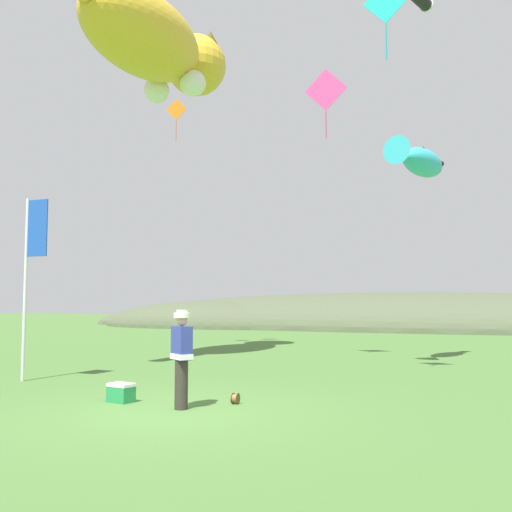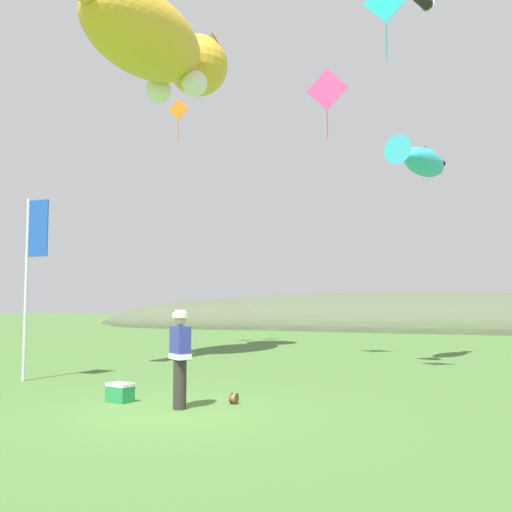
{
  "view_description": "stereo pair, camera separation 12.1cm",
  "coord_description": "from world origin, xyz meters",
  "px_view_note": "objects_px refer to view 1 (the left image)",
  "views": [
    {
      "loc": [
        4.96,
        -8.84,
        1.95
      ],
      "look_at": [
        0.0,
        4.0,
        3.02
      ],
      "focal_mm": 40.0,
      "sensor_mm": 36.0,
      "label": 1
    },
    {
      "loc": [
        5.07,
        -8.8,
        1.95
      ],
      "look_at": [
        0.0,
        4.0,
        3.02
      ],
      "focal_mm": 40.0,
      "sensor_mm": 36.0,
      "label": 2
    }
  ],
  "objects_px": {
    "kite_giant_cat": "(156,45)",
    "kite_fish_windsock": "(418,160)",
    "festival_attendant": "(182,356)",
    "kite_diamond_teal": "(386,2)",
    "kite_diamond_orange": "(176,110)",
    "kite_diamond_green": "(196,62)",
    "kite_spool": "(235,398)",
    "festival_banner_pole": "(31,260)",
    "kite_diamond_pink": "(326,90)",
    "picnic_cooler": "(121,393)"
  },
  "relations": [
    {
      "from": "kite_fish_windsock",
      "to": "kite_diamond_green",
      "type": "bearing_deg",
      "value": 164.18
    },
    {
      "from": "kite_giant_cat",
      "to": "picnic_cooler",
      "type": "bearing_deg",
      "value": -62.81
    },
    {
      "from": "kite_spool",
      "to": "kite_diamond_teal",
      "type": "height_order",
      "value": "kite_diamond_teal"
    },
    {
      "from": "kite_diamond_green",
      "to": "festival_attendant",
      "type": "bearing_deg",
      "value": -63.65
    },
    {
      "from": "kite_spool",
      "to": "kite_diamond_teal",
      "type": "xyz_separation_m",
      "value": [
        2.47,
        3.36,
        9.0
      ]
    },
    {
      "from": "kite_diamond_pink",
      "to": "picnic_cooler",
      "type": "bearing_deg",
      "value": -104.64
    },
    {
      "from": "picnic_cooler",
      "to": "kite_diamond_orange",
      "type": "relative_size",
      "value": 0.3
    },
    {
      "from": "festival_banner_pole",
      "to": "festival_attendant",
      "type": "bearing_deg",
      "value": -19.06
    },
    {
      "from": "festival_banner_pole",
      "to": "kite_giant_cat",
      "type": "xyz_separation_m",
      "value": [
        0.27,
        5.19,
        7.66
      ]
    },
    {
      "from": "kite_diamond_pink",
      "to": "kite_diamond_orange",
      "type": "height_order",
      "value": "kite_diamond_orange"
    },
    {
      "from": "kite_giant_cat",
      "to": "kite_diamond_teal",
      "type": "relative_size",
      "value": 4.93
    },
    {
      "from": "picnic_cooler",
      "to": "kite_diamond_teal",
      "type": "height_order",
      "value": "kite_diamond_teal"
    },
    {
      "from": "kite_diamond_green",
      "to": "kite_diamond_pink",
      "type": "distance_m",
      "value": 7.64
    },
    {
      "from": "kite_giant_cat",
      "to": "kite_diamond_orange",
      "type": "relative_size",
      "value": 5.48
    },
    {
      "from": "festival_attendant",
      "to": "kite_diamond_pink",
      "type": "height_order",
      "value": "kite_diamond_pink"
    },
    {
      "from": "kite_diamond_pink",
      "to": "kite_diamond_green",
      "type": "bearing_deg",
      "value": 153.95
    },
    {
      "from": "festival_attendant",
      "to": "kite_diamond_teal",
      "type": "relative_size",
      "value": 0.88
    },
    {
      "from": "kite_spool",
      "to": "festival_banner_pole",
      "type": "height_order",
      "value": "festival_banner_pole"
    },
    {
      "from": "kite_diamond_green",
      "to": "kite_diamond_pink",
      "type": "relative_size",
      "value": 0.86
    },
    {
      "from": "kite_diamond_teal",
      "to": "kite_diamond_orange",
      "type": "height_order",
      "value": "kite_diamond_orange"
    },
    {
      "from": "picnic_cooler",
      "to": "kite_diamond_green",
      "type": "relative_size",
      "value": 0.28
    },
    {
      "from": "kite_diamond_orange",
      "to": "picnic_cooler",
      "type": "bearing_deg",
      "value": -65.49
    },
    {
      "from": "kite_diamond_teal",
      "to": "kite_diamond_orange",
      "type": "distance_m",
      "value": 11.82
    },
    {
      "from": "kite_spool",
      "to": "kite_diamond_pink",
      "type": "height_order",
      "value": "kite_diamond_pink"
    },
    {
      "from": "kite_diamond_orange",
      "to": "kite_diamond_green",
      "type": "bearing_deg",
      "value": 12.85
    },
    {
      "from": "kite_fish_windsock",
      "to": "kite_diamond_pink",
      "type": "bearing_deg",
      "value": -169.84
    },
    {
      "from": "kite_diamond_green",
      "to": "kite_diamond_orange",
      "type": "height_order",
      "value": "kite_diamond_green"
    },
    {
      "from": "kite_giant_cat",
      "to": "kite_fish_windsock",
      "type": "height_order",
      "value": "kite_giant_cat"
    },
    {
      "from": "festival_banner_pole",
      "to": "kite_giant_cat",
      "type": "bearing_deg",
      "value": 86.98
    },
    {
      "from": "festival_attendant",
      "to": "picnic_cooler",
      "type": "xyz_separation_m",
      "value": [
        -1.42,
        0.21,
        -0.77
      ]
    },
    {
      "from": "festival_banner_pole",
      "to": "kite_diamond_green",
      "type": "relative_size",
      "value": 2.28
    },
    {
      "from": "festival_attendant",
      "to": "kite_giant_cat",
      "type": "bearing_deg",
      "value": 125.06
    },
    {
      "from": "picnic_cooler",
      "to": "kite_diamond_pink",
      "type": "xyz_separation_m",
      "value": [
        2.09,
        8.02,
        8.51
      ]
    },
    {
      "from": "kite_spool",
      "to": "festival_banner_pole",
      "type": "bearing_deg",
      "value": 170.74
    },
    {
      "from": "kite_spool",
      "to": "kite_diamond_green",
      "type": "distance_m",
      "value": 16.92
    },
    {
      "from": "festival_banner_pole",
      "to": "kite_diamond_green",
      "type": "bearing_deg",
      "value": 92.55
    },
    {
      "from": "festival_banner_pole",
      "to": "kite_diamond_orange",
      "type": "xyz_separation_m",
      "value": [
        -1.22,
        9.32,
        6.89
      ]
    },
    {
      "from": "kite_spool",
      "to": "kite_diamond_orange",
      "type": "xyz_separation_m",
      "value": [
        -7.09,
        10.28,
        9.72
      ]
    },
    {
      "from": "picnic_cooler",
      "to": "kite_diamond_green",
      "type": "distance_m",
      "value": 16.6
    },
    {
      "from": "kite_giant_cat",
      "to": "kite_diamond_teal",
      "type": "distance_m",
      "value": 8.66
    },
    {
      "from": "festival_banner_pole",
      "to": "kite_diamond_green",
      "type": "height_order",
      "value": "kite_diamond_green"
    },
    {
      "from": "kite_diamond_orange",
      "to": "festival_attendant",
      "type": "bearing_deg",
      "value": -60.09
    },
    {
      "from": "kite_fish_windsock",
      "to": "kite_diamond_teal",
      "type": "xyz_separation_m",
      "value": [
        -0.29,
        -4.54,
        2.84
      ]
    },
    {
      "from": "festival_banner_pole",
      "to": "kite_spool",
      "type": "bearing_deg",
      "value": -9.26
    },
    {
      "from": "kite_spool",
      "to": "kite_diamond_orange",
      "type": "relative_size",
      "value": 0.11
    },
    {
      "from": "kite_spool",
      "to": "kite_diamond_teal",
      "type": "relative_size",
      "value": 0.1
    },
    {
      "from": "festival_attendant",
      "to": "kite_giant_cat",
      "type": "distance_m",
      "value": 12.86
    },
    {
      "from": "festival_attendant",
      "to": "kite_fish_windsock",
      "type": "xyz_separation_m",
      "value": [
        3.45,
        8.73,
        5.31
      ]
    },
    {
      "from": "kite_fish_windsock",
      "to": "festival_banner_pole",
      "type": "bearing_deg",
      "value": -141.17
    },
    {
      "from": "festival_banner_pole",
      "to": "kite_diamond_pink",
      "type": "relative_size",
      "value": 1.96
    }
  ]
}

